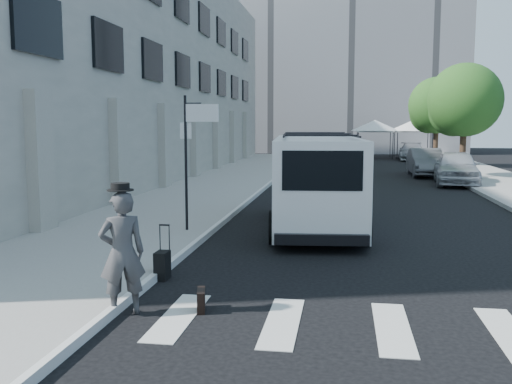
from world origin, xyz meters
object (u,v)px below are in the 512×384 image
(briefcase, at_px, (201,300))
(parked_car_c, at_px, (412,152))
(parked_car_b, at_px, (425,162))
(suitcase, at_px, (162,265))
(cargo_van, at_px, (316,182))
(businessman, at_px, (122,253))
(parked_car_a, at_px, (456,167))

(briefcase, distance_m, parked_car_c, 38.81)
(parked_car_b, bearing_deg, suitcase, -109.34)
(suitcase, xyz_separation_m, parked_car_b, (7.87, 22.69, 0.49))
(briefcase, height_order, cargo_van, cargo_van)
(businessman, height_order, parked_car_c, businessman)
(briefcase, bearing_deg, cargo_van, 66.19)
(parked_car_a, bearing_deg, cargo_van, -109.66)
(parked_car_b, height_order, parked_car_c, parked_car_b)
(parked_car_b, bearing_deg, parked_car_c, 86.34)
(parked_car_a, xyz_separation_m, parked_car_b, (-0.83, 4.42, -0.06))
(briefcase, xyz_separation_m, parked_car_a, (7.53, 19.93, 0.66))
(briefcase, distance_m, parked_car_a, 21.31)
(suitcase, xyz_separation_m, cargo_van, (2.61, 5.74, 1.03))
(businessman, relative_size, parked_car_a, 0.40)
(parked_car_b, relative_size, parked_car_c, 0.98)
(parked_car_a, bearing_deg, parked_car_b, 106.89)
(briefcase, bearing_deg, parked_car_c, 65.98)
(cargo_van, relative_size, parked_car_a, 1.43)
(businessman, distance_m, parked_car_c, 39.38)
(cargo_van, height_order, parked_car_b, cargo_van)
(suitcase, height_order, parked_car_a, parked_car_a)
(businessman, xyz_separation_m, cargo_van, (2.59, 7.73, 0.35))
(cargo_van, distance_m, parked_car_a, 13.94)
(parked_car_b, bearing_deg, parked_car_a, -79.57)
(parked_car_a, relative_size, parked_car_b, 1.04)
(cargo_van, bearing_deg, suitcase, -119.45)
(briefcase, bearing_deg, parked_car_a, 56.48)
(cargo_van, xyz_separation_m, parked_car_c, (6.09, 30.67, -0.62))
(briefcase, height_order, suitcase, suitcase)
(businessman, relative_size, parked_car_c, 0.40)
(suitcase, relative_size, parked_car_b, 0.22)
(suitcase, xyz_separation_m, parked_car_c, (8.70, 36.42, 0.42))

